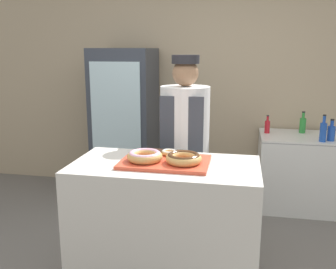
{
  "coord_description": "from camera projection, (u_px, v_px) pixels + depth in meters",
  "views": [
    {
      "loc": [
        0.49,
        -2.36,
        1.7
      ],
      "look_at": [
        0.0,
        0.1,
        1.13
      ],
      "focal_mm": 40.0,
      "sensor_mm": 36.0,
      "label": 1
    }
  ],
  "objects": [
    {
      "name": "baker_person",
      "position": [
        185.0,
        150.0,
        3.2
      ],
      "size": [
        0.41,
        0.41,
        1.66
      ],
      "color": "#4C4C51",
      "rests_on": "ground_plane"
    },
    {
      "name": "brownie_back_left",
      "position": [
        157.0,
        152.0,
        2.66
      ],
      "size": [
        0.08,
        0.08,
        0.03
      ],
      "color": "black",
      "rests_on": "serving_tray"
    },
    {
      "name": "bottle_blue_b",
      "position": [
        323.0,
        131.0,
        3.71
      ],
      "size": [
        0.07,
        0.07,
        0.27
      ],
      "color": "#1E4CB2",
      "rests_on": "chest_freezer"
    },
    {
      "name": "bottle_green",
      "position": [
        303.0,
        125.0,
        4.11
      ],
      "size": [
        0.07,
        0.07,
        0.24
      ],
      "color": "#2D8C38",
      "rests_on": "chest_freezer"
    },
    {
      "name": "donut_chocolate_glaze",
      "position": [
        184.0,
        158.0,
        2.45
      ],
      "size": [
        0.24,
        0.24,
        0.06
      ],
      "color": "tan",
      "rests_on": "serving_tray"
    },
    {
      "name": "bottle_red",
      "position": [
        267.0,
        126.0,
        4.1
      ],
      "size": [
        0.06,
        0.06,
        0.2
      ],
      "color": "red",
      "rests_on": "chest_freezer"
    },
    {
      "name": "serving_tray",
      "position": [
        165.0,
        162.0,
        2.52
      ],
      "size": [
        0.59,
        0.4,
        0.02
      ],
      "color": "#D84C33",
      "rests_on": "display_counter"
    },
    {
      "name": "donut_light_glaze",
      "position": [
        145.0,
        156.0,
        2.5
      ],
      "size": [
        0.24,
        0.24,
        0.06
      ],
      "color": "tan",
      "rests_on": "serving_tray"
    },
    {
      "name": "bottle_blue",
      "position": [
        331.0,
        132.0,
        3.75
      ],
      "size": [
        0.07,
        0.07,
        0.22
      ],
      "color": "#1E4CB2",
      "rests_on": "chest_freezer"
    },
    {
      "name": "chest_freezer",
      "position": [
        302.0,
        171.0,
        4.08
      ],
      "size": [
        0.93,
        0.67,
        0.8
      ],
      "color": "silver",
      "rests_on": "ground_plane"
    },
    {
      "name": "donut_mini_center",
      "position": [
        169.0,
        152.0,
        2.64
      ],
      "size": [
        0.11,
        0.11,
        0.04
      ],
      "color": "tan",
      "rests_on": "serving_tray"
    },
    {
      "name": "wall_back",
      "position": [
        201.0,
        80.0,
        4.47
      ],
      "size": [
        8.0,
        0.06,
        2.7
      ],
      "color": "tan",
      "rests_on": "ground_plane"
    },
    {
      "name": "display_counter",
      "position": [
        165.0,
        228.0,
        2.62
      ],
      "size": [
        1.26,
        0.66,
        0.95
      ],
      "color": "beige",
      "rests_on": "ground_plane"
    },
    {
      "name": "brownie_back_right",
      "position": [
        182.0,
        153.0,
        2.62
      ],
      "size": [
        0.08,
        0.08,
        0.03
      ],
      "color": "black",
      "rests_on": "serving_tray"
    },
    {
      "name": "beverage_fridge",
      "position": [
        125.0,
        124.0,
        4.35
      ],
      "size": [
        0.67,
        0.66,
        1.72
      ],
      "color": "#333842",
      "rests_on": "ground_plane"
    }
  ]
}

